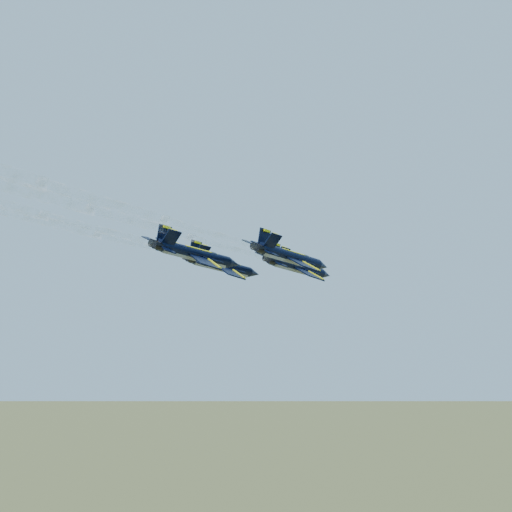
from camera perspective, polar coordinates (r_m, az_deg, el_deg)
The scene contains 5 objects.
jet_lead at distance 113.83m, azimuth 3.79°, elevation -0.99°, with size 12.68×18.25×6.13m.
jet_left at distance 111.56m, azimuth -2.99°, elevation -0.86°, with size 12.68×18.25×6.13m.
jet_right at distance 100.65m, azimuth 3.16°, elevation -0.09°, with size 12.68×18.25×6.13m.
jet_slot at distance 97.94m, azimuth -5.33°, elevation 0.15°, with size 12.68×18.25×6.13m.
smoke_trail_lead at distance 80.93m, azimuth -21.57°, elevation 2.42°, with size 16.78×69.44×2.96m.
Camera 1 is at (57.52, -86.12, 86.35)m, focal length 45.00 mm.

